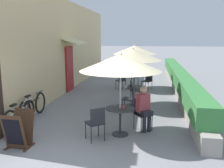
% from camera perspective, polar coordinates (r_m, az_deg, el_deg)
% --- Properties ---
extents(ground_plane, '(120.00, 120.00, 0.00)m').
position_cam_1_polar(ground_plane, '(5.65, -6.87, -16.36)').
color(ground_plane, gray).
extents(cafe_facade_wall, '(0.98, 14.38, 4.20)m').
position_cam_1_polar(cafe_facade_wall, '(12.53, -9.68, 8.53)').
color(cafe_facade_wall, '#D6B784').
rests_on(cafe_facade_wall, ground_plane).
extents(planter_hedge, '(0.60, 13.38, 1.01)m').
position_cam_1_polar(planter_hedge, '(12.16, 15.03, 0.88)').
color(planter_hedge, gray).
rests_on(planter_hedge, ground_plane).
extents(patio_table_near, '(0.78, 0.78, 0.73)m').
position_cam_1_polar(patio_table_near, '(6.60, 1.89, -7.17)').
color(patio_table_near, '#28282D').
rests_on(patio_table_near, ground_plane).
extents(patio_umbrella_near, '(2.09, 2.09, 2.17)m').
position_cam_1_polar(patio_umbrella_near, '(6.31, 1.97, 4.89)').
color(patio_umbrella_near, '#B7B7BC').
rests_on(patio_umbrella_near, ground_plane).
extents(cafe_chair_near_left, '(0.56, 0.56, 0.87)m').
position_cam_1_polar(cafe_chair_near_left, '(6.22, -3.66, -8.47)').
color(cafe_chair_near_left, '#232328').
rests_on(cafe_chair_near_left, ground_plane).
extents(cafe_chair_near_right, '(0.56, 0.56, 0.87)m').
position_cam_1_polar(cafe_chair_near_right, '(7.04, 6.76, -6.22)').
color(cafe_chair_near_right, '#232328').
rests_on(cafe_chair_near_right, ground_plane).
extents(seated_patron_near_right, '(0.50, 0.51, 1.25)m').
position_cam_1_polar(seated_patron_near_right, '(6.90, 7.32, -5.10)').
color(seated_patron_near_right, '#23232D').
rests_on(seated_patron_near_right, ground_plane).
extents(coffee_cup_near, '(0.07, 0.07, 0.09)m').
position_cam_1_polar(coffee_cup_near, '(6.49, 2.71, -5.22)').
color(coffee_cup_near, '#B73D3D').
rests_on(coffee_cup_near, patio_table_near).
extents(patio_table_mid, '(0.78, 0.78, 0.73)m').
position_cam_1_polar(patio_table_mid, '(9.32, 4.71, -1.81)').
color(patio_table_mid, '#28282D').
rests_on(patio_table_mid, ground_plane).
extents(patio_umbrella_mid, '(2.09, 2.09, 2.17)m').
position_cam_1_polar(patio_umbrella_mid, '(9.12, 4.85, 6.73)').
color(patio_umbrella_mid, '#B7B7BC').
rests_on(patio_umbrella_mid, ground_plane).
extents(cafe_chair_mid_left, '(0.44, 0.44, 0.87)m').
position_cam_1_polar(cafe_chair_mid_left, '(8.61, 4.31, -2.97)').
color(cafe_chair_mid_left, '#232328').
rests_on(cafe_chair_mid_left, ground_plane).
extents(cafe_chair_mid_right, '(0.44, 0.44, 0.87)m').
position_cam_1_polar(cafe_chair_mid_right, '(10.04, 5.05, -0.98)').
color(cafe_chair_mid_right, '#232328').
rests_on(cafe_chair_mid_right, ground_plane).
extents(coffee_cup_mid, '(0.07, 0.07, 0.09)m').
position_cam_1_polar(coffee_cup_mid, '(9.21, 4.40, -0.40)').
color(coffee_cup_mid, '#232328').
rests_on(coffee_cup_mid, patio_table_mid).
extents(patio_table_far, '(0.78, 0.78, 0.73)m').
position_cam_1_polar(patio_table_far, '(12.42, 5.08, 1.40)').
color(patio_table_far, '#28282D').
rests_on(patio_table_far, ground_plane).
extents(patio_umbrella_far, '(2.09, 2.09, 2.17)m').
position_cam_1_polar(patio_umbrella_far, '(12.27, 5.19, 7.80)').
color(patio_umbrella_far, '#B7B7BC').
rests_on(patio_umbrella_far, ground_plane).
extents(cafe_chair_far_left, '(0.55, 0.55, 0.87)m').
position_cam_1_polar(cafe_chair_far_left, '(12.05, 2.15, 1.06)').
color(cafe_chair_far_left, '#232328').
rests_on(cafe_chair_far_left, ground_plane).
extents(cafe_chair_far_right, '(0.54, 0.54, 0.87)m').
position_cam_1_polar(cafe_chair_far_right, '(12.12, 8.17, 1.01)').
color(cafe_chair_far_right, '#232328').
rests_on(cafe_chair_far_right, ground_plane).
extents(cafe_chair_far_back, '(0.41, 0.41, 0.87)m').
position_cam_1_polar(cafe_chair_far_back, '(13.15, 4.91, 1.86)').
color(cafe_chair_far_back, '#232328').
rests_on(cafe_chair_far_back, ground_plane).
extents(bicycle_leaning, '(0.10, 1.75, 0.78)m').
position_cam_1_polar(bicycle_leaning, '(7.55, -20.35, -6.89)').
color(bicycle_leaning, black).
rests_on(bicycle_leaning, ground_plane).
extents(bicycle_second, '(0.10, 1.77, 0.81)m').
position_cam_1_polar(bicycle_second, '(8.33, -17.63, -4.96)').
color(bicycle_second, black).
rests_on(bicycle_second, ground_plane).
extents(menu_board, '(0.56, 0.65, 0.86)m').
position_cam_1_polar(menu_board, '(6.31, -20.56, -9.80)').
color(menu_board, '#422819').
rests_on(menu_board, ground_plane).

